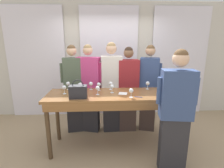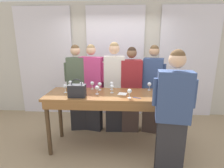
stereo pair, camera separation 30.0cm
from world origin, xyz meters
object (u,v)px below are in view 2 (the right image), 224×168
(wine_glass_front_mid, at_px, (169,90))
(wine_glass_center_right, at_px, (77,87))
(wine_glass_center_mid, at_px, (65,86))
(wine_glass_back_mid, at_px, (112,84))
(tasting_bar, at_px, (112,101))
(wine_glass_front_left, at_px, (92,84))
(guest_cream_sweater, at_px, (114,87))
(host_pouring, at_px, (172,115))
(guest_navy_coat, at_px, (152,89))
(wine_glass_by_bottle, at_px, (112,87))
(wine_bottle, at_px, (164,85))
(wine_glass_back_right, at_px, (100,84))
(handbag, at_px, (77,90))
(wine_glass_back_left, at_px, (70,83))
(wine_glass_near_host, at_px, (129,92))
(wine_glass_front_right, at_px, (81,84))
(guest_striped_shirt, at_px, (131,90))
(guest_pink_top, at_px, (92,88))
(wine_glass_by_handbag, at_px, (149,84))
(wine_glass_center_left, at_px, (97,88))

(wine_glass_front_mid, bearing_deg, wine_glass_center_right, 175.81)
(wine_glass_center_mid, distance_m, wine_glass_back_mid, 0.83)
(tasting_bar, distance_m, wine_glass_front_left, 0.53)
(wine_glass_center_mid, bearing_deg, wine_glass_front_mid, -3.66)
(guest_cream_sweater, relative_size, host_pouring, 1.04)
(guest_cream_sweater, height_order, guest_navy_coat, guest_cream_sweater)
(wine_glass_by_bottle, bearing_deg, wine_glass_front_left, 149.66)
(wine_bottle, relative_size, wine_glass_back_right, 2.06)
(wine_glass_front_left, bearing_deg, wine_glass_front_mid, -15.03)
(handbag, xyz_separation_m, wine_glass_back_right, (0.31, 0.41, 0.00))
(handbag, distance_m, wine_glass_back_left, 0.57)
(wine_glass_center_mid, bearing_deg, guest_navy_coat, 20.66)
(wine_glass_near_host, bearing_deg, wine_glass_back_right, 140.84)
(handbag, bearing_deg, wine_glass_front_right, 93.13)
(wine_glass_back_mid, xyz_separation_m, wine_glass_near_host, (0.30, -0.48, 0.00))
(wine_glass_center_mid, bearing_deg, wine_glass_center_right, 0.38)
(guest_cream_sweater, bearing_deg, guest_striped_shirt, -0.00)
(tasting_bar, distance_m, wine_glass_center_right, 0.65)
(wine_glass_back_left, height_order, wine_glass_back_mid, same)
(guest_striped_shirt, bearing_deg, wine_glass_back_left, -164.33)
(wine_bottle, height_order, guest_pink_top, guest_pink_top)
(wine_glass_back_right, distance_m, wine_glass_by_handbag, 0.90)
(wine_glass_front_left, bearing_deg, wine_bottle, -2.28)
(wine_bottle, relative_size, wine_glass_front_left, 2.06)
(guest_navy_coat, bearing_deg, handbag, -148.06)
(wine_glass_front_mid, relative_size, guest_cream_sweater, 0.08)
(wine_glass_near_host, bearing_deg, wine_bottle, 34.31)
(wine_glass_back_mid, bearing_deg, wine_glass_by_handbag, -0.72)
(wine_glass_back_right, bearing_deg, wine_glass_by_handbag, 2.84)
(wine_glass_front_left, distance_m, wine_glass_back_left, 0.42)
(wine_glass_center_left, xyz_separation_m, guest_navy_coat, (1.04, 0.67, -0.20))
(wine_glass_by_bottle, height_order, guest_striped_shirt, guest_striped_shirt)
(tasting_bar, xyz_separation_m, guest_navy_coat, (0.79, 0.66, 0.04))
(wine_glass_front_right, distance_m, wine_glass_center_left, 0.41)
(wine_glass_back_mid, xyz_separation_m, guest_pink_top, (-0.43, 0.37, -0.19))
(wine_glass_front_right, bearing_deg, guest_cream_sweater, 35.39)
(handbag, distance_m, wine_glass_front_right, 0.42)
(guest_cream_sweater, xyz_separation_m, guest_navy_coat, (0.78, -0.00, -0.03))
(wine_glass_front_right, bearing_deg, host_pouring, -31.35)
(wine_bottle, xyz_separation_m, wine_glass_front_mid, (0.01, -0.30, -0.00))
(wine_glass_back_left, xyz_separation_m, wine_glass_back_mid, (0.78, -0.05, 0.00))
(tasting_bar, relative_size, wine_glass_center_left, 15.10)
(handbag, distance_m, wine_glass_by_bottle, 0.60)
(tasting_bar, xyz_separation_m, wine_glass_front_left, (-0.38, 0.29, 0.23))
(wine_glass_by_bottle, bearing_deg, wine_glass_back_right, 145.39)
(wine_glass_center_left, bearing_deg, guest_striped_shirt, 48.10)
(wine_bottle, xyz_separation_m, guest_striped_shirt, (-0.57, 0.41, -0.22))
(tasting_bar, distance_m, wine_glass_by_bottle, 0.24)
(wine_glass_back_right, bearing_deg, guest_pink_top, 116.84)
(wine_glass_front_left, bearing_deg, guest_striped_shirt, 26.18)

